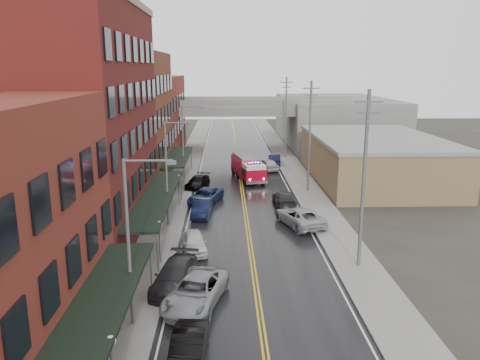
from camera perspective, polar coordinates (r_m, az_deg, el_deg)
name	(u,v)px	position (r m, az deg, el deg)	size (l,w,h in m)	color
road	(244,205)	(46.42, 0.53, -3.10)	(11.00, 160.00, 0.02)	black
sidewalk_left	(170,205)	(46.69, -8.48, -3.07)	(3.00, 160.00, 0.15)	slate
sidewalk_right	(317,204)	(47.26, 9.41, -2.90)	(3.00, 160.00, 0.15)	slate
curb_left	(187,205)	(46.52, -6.45, -3.06)	(0.30, 160.00, 0.15)	gray
curb_right	(301,204)	(46.97, 7.44, -2.93)	(0.30, 160.00, 0.15)	gray
brick_building_b	(81,123)	(39.38, -18.85, 6.55)	(9.00, 20.00, 18.00)	#5A1917
brick_building_c	(127,119)	(56.42, -13.65, 7.26)	(9.00, 15.00, 15.00)	brown
brick_building_far	(150,116)	(73.70, -10.86, 7.62)	(9.00, 20.00, 12.00)	maroon
tan_building	(374,160)	(58.30, 16.04, 2.34)	(14.00, 22.00, 5.00)	olive
right_far_block	(334,120)	(87.24, 11.41, 7.16)	(18.00, 30.00, 8.00)	slate
awning_0	(96,313)	(21.87, -17.16, -15.27)	(2.60, 16.00, 3.09)	black
awning_1	(157,196)	(39.24, -10.04, -1.91)	(2.60, 18.00, 3.09)	black
awning_2	(178,157)	(56.18, -7.58, 2.84)	(2.60, 13.00, 3.09)	black
globe_lamp_0	(111,354)	(20.29, -15.40, -19.81)	(0.44, 0.44, 3.12)	#59595B
globe_lamp_1	(160,232)	(32.68, -9.79, -6.32)	(0.44, 0.44, 3.12)	#59595B
globe_lamp_2	(179,183)	(46.00, -7.46, -0.40)	(0.44, 0.44, 3.12)	#59595B
street_lamp_0	(133,233)	(24.32, -12.94, -6.32)	(2.64, 0.22, 9.00)	#59595B
street_lamp_1	(169,167)	(39.57, -8.62, 1.55)	(2.64, 0.22, 9.00)	#59595B
street_lamp_2	(185,139)	(55.24, -6.72, 5.00)	(2.64, 0.22, 9.00)	#59595B
utility_pole_0	(364,178)	(31.59, 14.87, 0.28)	(1.80, 0.24, 12.00)	#59595B
utility_pole_1	(310,135)	(50.75, 8.49, 5.47)	(1.80, 0.24, 12.00)	#59595B
utility_pole_2	(286,116)	(70.38, 5.61, 7.78)	(1.80, 0.24, 12.00)	#59595B
overpass	(236,114)	(76.81, -0.46, 8.08)	(40.00, 10.00, 7.50)	slate
fire_truck	(248,167)	(56.73, 0.99, 1.56)	(4.36, 8.06, 2.81)	#B50822
parked_car_left_1	(188,349)	(22.95, -6.35, -19.81)	(1.52, 4.37, 1.44)	black
parked_car_left_2	(196,291)	(27.68, -5.40, -13.35)	(2.69, 5.84, 1.62)	gray
parked_car_left_3	(175,276)	(29.69, -7.91, -11.50)	(2.25, 5.53, 1.60)	#242426
parked_car_left_4	(194,242)	(35.06, -5.61, -7.57)	(1.68, 4.19, 1.43)	silver
parked_car_left_5	(202,208)	(43.22, -4.66, -3.40)	(1.56, 4.48, 1.48)	black
parked_car_left_6	(205,196)	(47.14, -4.24, -1.97)	(2.40, 5.21, 1.45)	#15254F
parked_car_left_7	(198,182)	(53.25, -5.18, -0.23)	(1.89, 4.64, 1.35)	black
parked_car_right_0	(299,217)	(40.73, 7.25, -4.45)	(2.66, 5.76, 1.60)	#9C9FA3
parked_car_right_1	(284,198)	(46.36, 5.43, -2.26)	(2.04, 5.02, 1.46)	#242426
parked_car_right_2	(267,164)	(62.17, 3.33, 1.91)	(1.86, 4.62, 1.57)	#B9B9B9
parked_car_right_3	(274,159)	(65.80, 4.18, 2.51)	(1.59, 4.57, 1.51)	black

